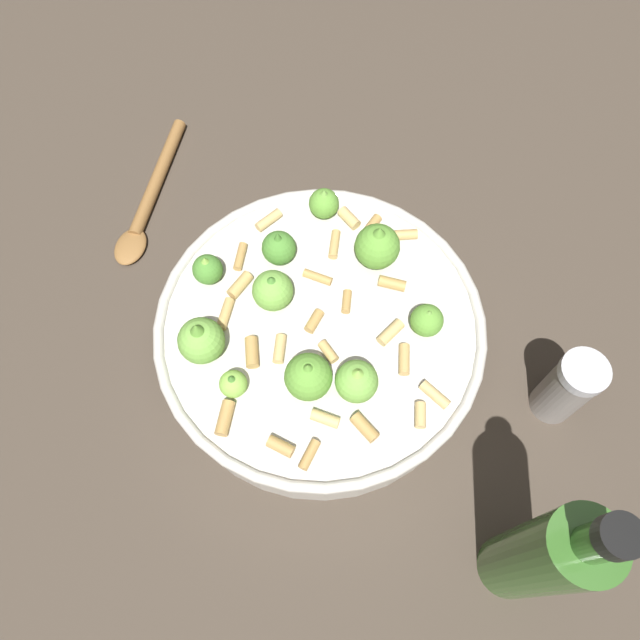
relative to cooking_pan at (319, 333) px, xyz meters
The scene contains 5 objects.
ground_plane 0.04m from the cooking_pan, 72.07° to the left, with size 2.40×2.40×0.00m, color #42382D.
cooking_pan is the anchor object (origin of this frame).
pepper_shaker 0.25m from the cooking_pan, 84.91° to the left, with size 0.05×0.05×0.10m.
olive_oil_bottle 0.29m from the cooking_pan, 47.92° to the left, with size 0.06×0.06×0.25m.
wooden_spoon 0.29m from the cooking_pan, 123.98° to the right, with size 0.22×0.04×0.02m.
Camera 1 is at (0.26, 0.04, 0.62)m, focal length 34.47 mm.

